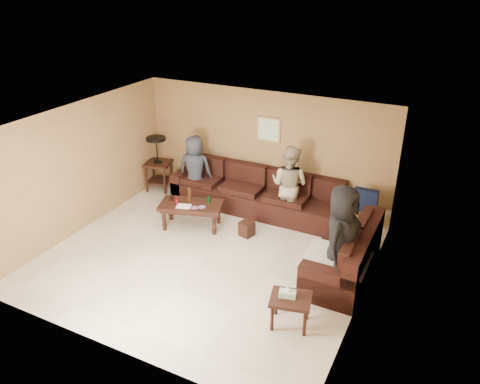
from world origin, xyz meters
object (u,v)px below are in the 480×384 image
at_px(end_table_left, 158,163).
at_px(coffee_table, 191,207).
at_px(side_table_right, 290,301).
at_px(waste_bin, 247,229).
at_px(person_left, 195,169).
at_px(person_middle, 289,185).
at_px(sectional_sofa, 281,215).
at_px(person_right, 341,239).

bearing_deg(end_table_left, coffee_table, -36.04).
height_order(end_table_left, side_table_right, end_table_left).
height_order(waste_bin, person_left, person_left).
bearing_deg(person_left, coffee_table, 103.79).
bearing_deg(person_left, person_middle, 168.56).
relative_size(waste_bin, person_middle, 0.18).
bearing_deg(waste_bin, sectional_sofa, 44.15).
distance_m(person_left, person_middle, 2.16).
bearing_deg(person_left, sectional_sofa, 157.61).
distance_m(coffee_table, side_table_right, 3.33).
bearing_deg(end_table_left, person_left, -7.47).
xyz_separation_m(sectional_sofa, side_table_right, (1.15, -2.49, 0.09)).
bearing_deg(person_middle, waste_bin, 67.58).
distance_m(waste_bin, person_middle, 1.23).
height_order(sectional_sofa, end_table_left, end_table_left).
relative_size(sectional_sofa, coffee_table, 3.43).
xyz_separation_m(sectional_sofa, person_right, (1.50, -1.28, 0.57)).
relative_size(sectional_sofa, waste_bin, 15.90).
distance_m(coffee_table, waste_bin, 1.19).
relative_size(person_left, person_middle, 0.93).
relative_size(waste_bin, person_left, 0.19).
height_order(waste_bin, person_middle, person_middle).
bearing_deg(person_middle, person_left, 7.79).
bearing_deg(person_right, side_table_right, 168.07).
bearing_deg(coffee_table, side_table_right, -33.03).
height_order(end_table_left, person_middle, person_middle).
height_order(coffee_table, waste_bin, coffee_table).
bearing_deg(person_right, sectional_sofa, 54.27).
height_order(side_table_right, person_right, person_right).
distance_m(waste_bin, person_left, 1.96).
bearing_deg(end_table_left, person_middle, -1.57).
relative_size(waste_bin, person_right, 0.16).
relative_size(coffee_table, end_table_left, 1.06).
bearing_deg(person_right, coffee_table, 83.69).
bearing_deg(coffee_table, person_left, 116.68).
bearing_deg(sectional_sofa, coffee_table, -157.87).
bearing_deg(sectional_sofa, waste_bin, -135.85).
bearing_deg(coffee_table, end_table_left, 143.96).
distance_m(waste_bin, person_right, 2.28).
xyz_separation_m(end_table_left, person_right, (4.77, -1.78, 0.23)).
relative_size(side_table_right, person_right, 0.38).
bearing_deg(person_middle, end_table_left, 4.77).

